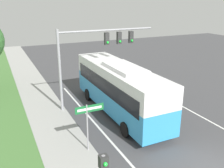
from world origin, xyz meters
TOP-DOWN VIEW (x-y plane):
  - bus at (-1.36, 8.07)m, footprint 2.67×10.43m
  - signal_gantry at (-2.33, 10.05)m, footprint 7.58×0.41m
  - street_sign at (-5.06, 4.32)m, footprint 1.58×0.08m

SIDE VIEW (x-z plane):
  - street_sign at x=-5.06m, z-range 0.60..3.37m
  - bus at x=-1.36m, z-range 0.18..3.89m
  - signal_gantry at x=-2.33m, z-range 1.48..7.49m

